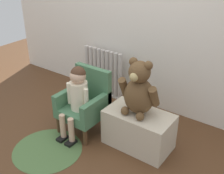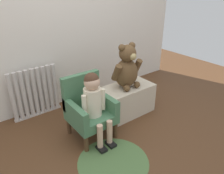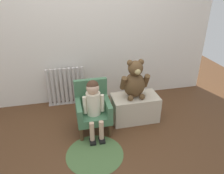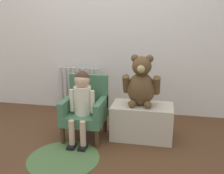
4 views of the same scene
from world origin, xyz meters
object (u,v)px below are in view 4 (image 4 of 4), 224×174
(child_armchair, at_px, (86,108))
(low_bench, at_px, (142,121))
(radiator, at_px, (79,90))
(floor_rug, at_px, (64,158))
(child_figure, at_px, (82,97))
(large_teddy_bear, at_px, (141,83))

(child_armchair, relative_size, low_bench, 1.03)
(radiator, relative_size, floor_rug, 0.92)
(radiator, bearing_deg, low_bench, -35.02)
(child_figure, height_order, floor_rug, child_figure)
(radiator, xyz_separation_m, low_bench, (0.88, -0.61, -0.11))
(large_teddy_bear, bearing_deg, floor_rug, -138.00)
(child_figure, relative_size, large_teddy_bear, 1.40)
(child_figure, distance_m, floor_rug, 0.59)
(radiator, bearing_deg, child_figure, -69.06)
(radiator, xyz_separation_m, floor_rug, (0.24, -1.16, -0.29))
(radiator, distance_m, low_bench, 1.07)
(child_armchair, bearing_deg, low_bench, 6.62)
(radiator, xyz_separation_m, large_teddy_bear, (0.86, -0.61, 0.28))
(radiator, height_order, low_bench, radiator)
(large_teddy_bear, distance_m, floor_rug, 1.01)
(child_figure, distance_m, large_teddy_bear, 0.60)
(child_figure, bearing_deg, large_teddy_bear, 17.84)
(low_bench, bearing_deg, floor_rug, -139.06)
(child_figure, bearing_deg, child_armchair, 90.00)
(floor_rug, bearing_deg, child_armchair, 82.93)
(radiator, height_order, child_figure, child_figure)
(low_bench, relative_size, large_teddy_bear, 1.20)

